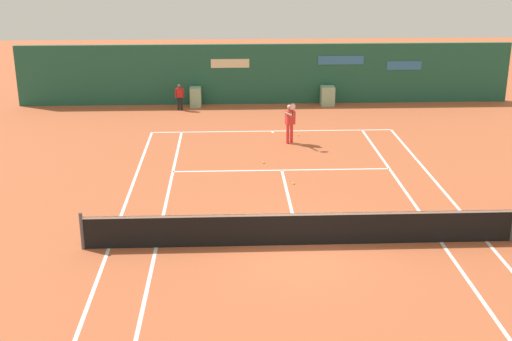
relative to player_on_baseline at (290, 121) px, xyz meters
name	(u,v)px	position (x,y,z in m)	size (l,w,h in m)	color
ground_plane	(298,236)	(-0.60, -9.24, -0.97)	(80.00, 80.00, 0.01)	#B25633
tennis_net	(300,228)	(-0.60, -9.81, -0.46)	(12.10, 0.10, 1.07)	#4C4C51
sponsor_back_wall	(266,75)	(-0.59, 7.16, 0.50)	(25.00, 1.02, 3.04)	#1E5642
player_on_baseline	(290,121)	(0.00, 0.00, 0.00)	(0.48, 0.84, 1.84)	red
ball_kid_centre_post	(180,95)	(-4.91, 5.89, -0.23)	(0.43, 0.19, 1.29)	black
tennis_ball_mid_court	(299,135)	(0.48, 1.07, -0.94)	(0.07, 0.07, 0.07)	#CCE033
tennis_ball_by_sideline	(293,183)	(-0.32, -4.93, -0.94)	(0.07, 0.07, 0.07)	#CCE033
tennis_ball_near_service_line	(264,163)	(-1.23, -2.60, -0.94)	(0.07, 0.07, 0.07)	#CCE033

